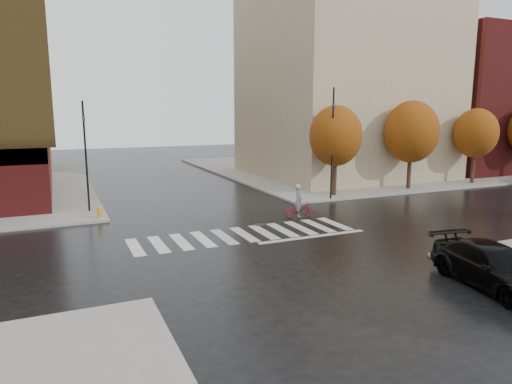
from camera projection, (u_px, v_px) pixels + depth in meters
ground at (248, 237)px, 22.94m from camera, size 120.00×120.00×0.00m
sidewalk_ne at (349, 167)px, 50.19m from camera, size 30.00×30.00×0.15m
crosswalk at (244, 234)px, 23.38m from camera, size 12.00×3.00×0.01m
building_ne_tan at (343, 80)px, 43.40m from camera, size 16.00×16.00×18.00m
building_ne_brick at (471, 102)px, 49.22m from camera, size 14.00×14.00×14.00m
tree_ne_a at (336, 136)px, 32.79m from camera, size 3.80×3.80×6.50m
tree_ne_b at (411, 132)px, 35.55m from camera, size 4.20×4.20×6.89m
tree_ne_c at (476, 133)px, 38.39m from camera, size 3.60×3.60×6.31m
sedan at (494, 267)px, 16.30m from camera, size 2.83×5.48×1.52m
cyclist at (299, 207)px, 26.78m from camera, size 1.88×0.93×2.05m
traffic_light_nw at (85, 150)px, 27.61m from camera, size 0.20×0.19×6.70m
traffic_light_ne at (332, 136)px, 31.39m from camera, size 0.19×0.21×7.67m
fire_hydrant at (99, 212)px, 26.25m from camera, size 0.24×0.24×0.67m
manhole at (259, 225)px, 25.34m from camera, size 0.76×0.76×0.01m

